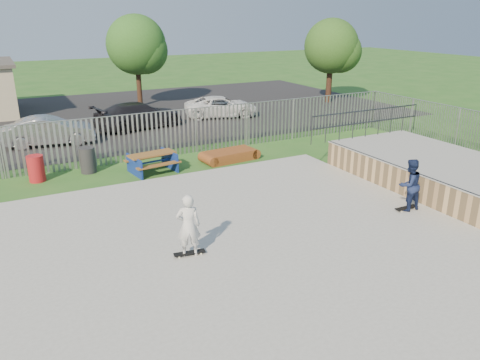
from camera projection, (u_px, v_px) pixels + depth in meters
name	position (u px, v px, depth m)	size (l,w,h in m)	color
ground	(201.00, 256.00, 12.05)	(120.00, 120.00, 0.00)	#275D20
concrete_slab	(201.00, 254.00, 12.03)	(15.00, 12.00, 0.15)	#9A9A95
quarter_pipe	(432.00, 171.00, 16.88)	(5.50, 7.05, 2.19)	tan
fence	(175.00, 166.00, 15.99)	(26.04, 16.02, 2.00)	gray
picnic_table	(152.00, 162.00, 18.37)	(1.99, 1.72, 0.76)	brown
funbox	(230.00, 155.00, 19.90)	(2.20, 1.25, 0.42)	brown
trash_bin_red	(36.00, 169.00, 17.31)	(0.59, 0.59, 0.99)	#AC1A1E
trash_bin_grey	(88.00, 160.00, 18.27)	(0.61, 0.61, 1.01)	#29292C
parking_lot	(76.00, 118.00, 27.92)	(40.00, 18.00, 0.02)	black
car_silver	(50.00, 131.00, 22.04)	(1.43, 4.10, 1.35)	#ABAAAF
car_dark	(139.00, 115.00, 25.30)	(1.98, 4.86, 1.41)	black
car_white	(221.00, 107.00, 28.15)	(2.04, 4.41, 1.23)	white
tree_mid	(136.00, 45.00, 30.41)	(3.85, 3.85, 5.95)	#3C2518
tree_right	(331.00, 46.00, 31.87)	(3.69, 3.69, 5.69)	#3A2217
skateboard_a	(406.00, 208.00, 14.54)	(0.80, 0.22, 0.08)	black
skateboard_b	(190.00, 254.00, 11.79)	(0.82, 0.31, 0.08)	black
skater_navy	(409.00, 185.00, 14.28)	(0.80, 0.62, 1.64)	#162045
skater_white	(188.00, 226.00, 11.53)	(0.60, 0.39, 1.64)	silver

